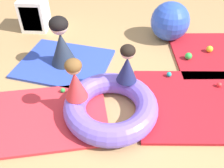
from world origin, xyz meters
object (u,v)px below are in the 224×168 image
(child_in_navy, at_px, (127,64))
(child_in_red, at_px, (75,80))
(play_ball_green_second, at_px, (63,90))
(storage_cube, at_px, (34,15))
(play_ball_green, at_px, (188,56))
(play_ball_red, at_px, (219,85))
(play_ball_yellow, at_px, (210,49))
(exercise_ball_large, at_px, (170,21))
(adult_seated, at_px, (61,42))
(inflatable_cushion, at_px, (111,106))
(play_ball_teal, at_px, (169,74))

(child_in_navy, xyz_separation_m, child_in_red, (-0.56, -0.34, 0.01))
(play_ball_green_second, xyz_separation_m, storage_cube, (-0.88, 1.72, 0.21))
(play_ball_green, distance_m, play_ball_red, 0.69)
(play_ball_yellow, height_order, play_ball_green_second, play_ball_yellow)
(play_ball_green, bearing_deg, play_ball_yellow, 31.53)
(play_ball_green, relative_size, exercise_ball_large, 0.17)
(adult_seated, xyz_separation_m, play_ball_green_second, (0.13, -0.65, -0.33))
(inflatable_cushion, relative_size, child_in_red, 2.17)
(child_in_navy, xyz_separation_m, exercise_ball_large, (0.68, 1.49, -0.18))
(child_in_navy, height_order, exercise_ball_large, child_in_navy)
(child_in_navy, bearing_deg, play_ball_green_second, -18.14)
(inflatable_cushion, xyz_separation_m, play_ball_red, (1.40, 0.56, -0.06))
(play_ball_green_second, bearing_deg, inflatable_cushion, -25.07)
(child_in_navy, bearing_deg, storage_cube, -66.14)
(play_ball_green_second, bearing_deg, play_ball_yellow, 27.53)
(inflatable_cushion, bearing_deg, adult_seated, 129.02)
(child_in_navy, xyz_separation_m, play_ball_teal, (0.59, 0.38, -0.43))
(play_ball_teal, distance_m, storage_cube, 2.64)
(play_ball_teal, bearing_deg, play_ball_red, -14.93)
(storage_cube, bearing_deg, play_ball_yellow, -11.77)
(inflatable_cushion, distance_m, play_ball_green, 1.61)
(storage_cube, bearing_deg, inflatable_cushion, -52.92)
(child_in_red, xyz_separation_m, adult_seated, (-0.38, 0.94, -0.11))
(adult_seated, height_order, play_ball_yellow, adult_seated)
(play_ball_teal, bearing_deg, play_ball_green, 53.11)
(play_ball_yellow, height_order, storage_cube, storage_cube)
(adult_seated, relative_size, play_ball_green_second, 11.89)
(child_in_navy, distance_m, play_ball_green, 1.31)
(play_ball_red, xyz_separation_m, exercise_ball_large, (-0.55, 1.29, 0.25))
(play_ball_teal, distance_m, play_ball_yellow, 0.97)
(play_ball_green_second, height_order, exercise_ball_large, exercise_ball_large)
(adult_seated, relative_size, storage_cube, 1.31)
(adult_seated, xyz_separation_m, storage_cube, (-0.76, 1.07, -0.12))
(storage_cube, bearing_deg, play_ball_red, -26.57)
(play_ball_yellow, relative_size, exercise_ball_large, 0.16)
(play_ball_green_second, bearing_deg, play_ball_green, 26.64)
(play_ball_yellow, xyz_separation_m, play_ball_green_second, (-2.11, -1.10, -0.02))
(inflatable_cushion, height_order, child_in_red, child_in_red)
(exercise_ball_large, bearing_deg, inflatable_cushion, -114.82)
(child_in_navy, relative_size, storage_cube, 0.88)
(child_in_red, height_order, play_ball_teal, child_in_red)
(inflatable_cushion, distance_m, child_in_navy, 0.54)
(play_ball_teal, xyz_separation_m, play_ball_yellow, (0.70, 0.67, 0.02))
(inflatable_cushion, xyz_separation_m, play_ball_yellow, (1.46, 1.40, -0.04))
(child_in_red, height_order, play_ball_yellow, child_in_red)
(adult_seated, bearing_deg, play_ball_green, -63.83)
(play_ball_green, bearing_deg, inflatable_cushion, -132.99)
(adult_seated, bearing_deg, play_ball_green_second, -149.46)
(child_in_navy, bearing_deg, adult_seated, -54.23)
(child_in_navy, height_order, adult_seated, adult_seated)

